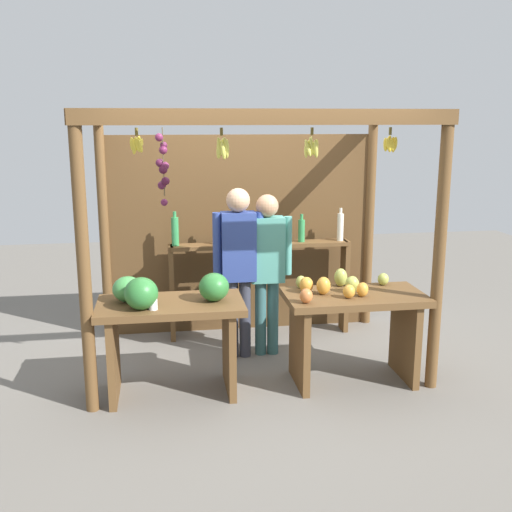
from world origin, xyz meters
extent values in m
plane|color=slate|center=(0.00, 0.00, 0.00)|extent=(12.00, 12.00, 0.00)
cylinder|color=brown|center=(-1.42, -0.86, 1.17)|extent=(0.10, 0.10, 2.34)
cylinder|color=brown|center=(1.42, -0.86, 1.17)|extent=(0.10, 0.10, 2.34)
cylinder|color=brown|center=(-1.42, 0.86, 1.17)|extent=(0.10, 0.10, 2.34)
cylinder|color=brown|center=(1.42, 0.86, 1.17)|extent=(0.10, 0.10, 2.34)
cube|color=brown|center=(0.00, -0.86, 2.28)|extent=(2.95, 0.12, 0.12)
cube|color=brown|center=(-1.42, 0.00, 2.28)|extent=(0.12, 1.82, 0.12)
cube|color=brown|center=(1.42, 0.00, 2.28)|extent=(0.12, 1.82, 0.12)
cube|color=#52381E|center=(0.00, 0.88, 1.05)|extent=(2.85, 0.04, 2.10)
cylinder|color=brown|center=(0.36, -0.74, 2.17)|extent=(0.02, 0.02, 0.06)
ellipsoid|color=#D1CC4C|center=(0.39, -0.73, 2.04)|extent=(0.04, 0.06, 0.15)
ellipsoid|color=#D1CC4C|center=(0.38, -0.71, 2.03)|extent=(0.08, 0.07, 0.15)
ellipsoid|color=#D1CC4C|center=(0.34, -0.70, 2.06)|extent=(0.07, 0.05, 0.15)
ellipsoid|color=#D1CC4C|center=(0.32, -0.72, 2.03)|extent=(0.05, 0.07, 0.15)
ellipsoid|color=#D1CC4C|center=(0.32, -0.76, 2.04)|extent=(0.07, 0.08, 0.15)
ellipsoid|color=#D1CC4C|center=(0.35, -0.76, 2.05)|extent=(0.06, 0.04, 0.15)
ellipsoid|color=#D1CC4C|center=(0.38, -0.77, 2.03)|extent=(0.06, 0.05, 0.15)
cylinder|color=brown|center=(-0.36, -0.74, 2.17)|extent=(0.02, 0.02, 0.06)
ellipsoid|color=#D1CC4C|center=(-0.32, -0.74, 2.03)|extent=(0.04, 0.06, 0.15)
ellipsoid|color=#D1CC4C|center=(-0.33, -0.72, 2.04)|extent=(0.07, 0.08, 0.15)
ellipsoid|color=#D1CC4C|center=(-0.35, -0.72, 2.05)|extent=(0.07, 0.04, 0.15)
ellipsoid|color=#D1CC4C|center=(-0.38, -0.72, 2.03)|extent=(0.05, 0.06, 0.15)
ellipsoid|color=#D1CC4C|center=(-0.38, -0.74, 2.03)|extent=(0.04, 0.06, 0.15)
ellipsoid|color=#D1CC4C|center=(-0.37, -0.75, 2.06)|extent=(0.05, 0.06, 0.15)
ellipsoid|color=#D1CC4C|center=(-0.35, -0.78, 2.03)|extent=(0.06, 0.04, 0.15)
ellipsoid|color=#D1CC4C|center=(-0.33, -0.76, 2.06)|extent=(0.05, 0.06, 0.15)
cylinder|color=brown|center=(-1.00, -0.67, 2.17)|extent=(0.02, 0.02, 0.06)
ellipsoid|color=yellow|center=(-0.97, -0.67, 2.07)|extent=(0.04, 0.06, 0.11)
ellipsoid|color=yellow|center=(-0.97, -0.63, 2.06)|extent=(0.06, 0.06, 0.12)
ellipsoid|color=yellow|center=(-0.99, -0.63, 2.08)|extent=(0.07, 0.04, 0.12)
ellipsoid|color=yellow|center=(-1.02, -0.65, 2.05)|extent=(0.05, 0.05, 0.12)
ellipsoid|color=yellow|center=(-1.03, -0.67, 2.07)|extent=(0.04, 0.08, 0.12)
ellipsoid|color=yellow|center=(-1.02, -0.69, 2.07)|extent=(0.05, 0.05, 0.12)
ellipsoid|color=yellow|center=(-1.00, -0.69, 2.08)|extent=(0.05, 0.04, 0.11)
ellipsoid|color=yellow|center=(-0.97, -0.69, 2.06)|extent=(0.06, 0.06, 0.12)
cylinder|color=brown|center=(1.00, -0.74, 2.17)|extent=(0.02, 0.02, 0.06)
ellipsoid|color=gold|center=(1.04, -0.74, 2.07)|extent=(0.04, 0.05, 0.12)
ellipsoid|color=gold|center=(1.02, -0.72, 2.06)|extent=(0.05, 0.05, 0.12)
ellipsoid|color=gold|center=(1.00, -0.71, 2.08)|extent=(0.06, 0.04, 0.12)
ellipsoid|color=gold|center=(0.98, -0.72, 2.07)|extent=(0.07, 0.06, 0.12)
ellipsoid|color=gold|center=(0.96, -0.73, 2.06)|extent=(0.04, 0.06, 0.12)
ellipsoid|color=gold|center=(0.98, -0.76, 2.05)|extent=(0.06, 0.06, 0.12)
ellipsoid|color=gold|center=(1.00, -0.76, 2.06)|extent=(0.08, 0.04, 0.12)
ellipsoid|color=gold|center=(1.01, -0.76, 2.05)|extent=(0.07, 0.06, 0.12)
cylinder|color=#4C422D|center=(-0.80, -0.44, 1.92)|extent=(0.01, 0.01, 0.55)
sphere|color=#601E42|center=(-0.83, -0.44, 2.12)|extent=(0.07, 0.07, 0.07)
sphere|color=#511938|center=(-0.79, -0.42, 2.05)|extent=(0.06, 0.06, 0.06)
sphere|color=#601E42|center=(-0.80, -0.44, 2.02)|extent=(0.07, 0.07, 0.07)
sphere|color=#511938|center=(-0.83, -0.41, 1.91)|extent=(0.07, 0.07, 0.07)
sphere|color=#601E42|center=(-0.79, -0.44, 1.89)|extent=(0.06, 0.06, 0.06)
sphere|color=#47142D|center=(-0.80, -0.44, 1.86)|extent=(0.07, 0.07, 0.07)
sphere|color=#47142D|center=(-0.79, -0.44, 1.77)|extent=(0.07, 0.07, 0.07)
sphere|color=#511938|center=(-0.82, -0.42, 1.73)|extent=(0.07, 0.07, 0.07)
sphere|color=#601E42|center=(-0.80, -0.42, 1.59)|extent=(0.06, 0.06, 0.06)
cube|color=brown|center=(-0.78, -0.65, 0.77)|extent=(1.20, 0.64, 0.06)
cube|color=brown|center=(-1.26, -0.65, 0.37)|extent=(0.06, 0.58, 0.74)
cube|color=brown|center=(-0.30, -0.65, 0.37)|extent=(0.06, 0.58, 0.74)
ellipsoid|color=#429347|center=(-1.13, -0.57, 0.90)|extent=(0.32, 0.32, 0.21)
ellipsoid|color=#2D7533|center=(-1.01, -0.80, 0.93)|extent=(0.29, 0.29, 0.26)
ellipsoid|color=#2D7533|center=(-0.43, -0.66, 0.91)|extent=(0.32, 0.32, 0.23)
cylinder|color=white|center=(-0.92, -0.83, 0.84)|extent=(0.07, 0.07, 0.09)
cube|color=brown|center=(0.78, -0.65, 0.77)|extent=(1.20, 0.64, 0.06)
cube|color=brown|center=(0.30, -0.65, 0.37)|extent=(0.06, 0.58, 0.74)
cube|color=brown|center=(1.26, -0.65, 0.37)|extent=(0.06, 0.58, 0.74)
ellipsoid|color=#A8B24C|center=(0.37, -0.41, 0.86)|extent=(0.12, 0.12, 0.12)
ellipsoid|color=#A8B24C|center=(1.12, -0.42, 0.85)|extent=(0.14, 0.14, 0.11)
ellipsoid|color=gold|center=(0.51, -0.62, 0.87)|extent=(0.17, 0.17, 0.15)
ellipsoid|color=#A8B24C|center=(0.77, -0.60, 0.87)|extent=(0.17, 0.17, 0.14)
ellipsoid|color=#A8B24C|center=(0.73, -0.39, 0.88)|extent=(0.16, 0.16, 0.16)
ellipsoid|color=gold|center=(0.69, -0.76, 0.86)|extent=(0.13, 0.13, 0.12)
ellipsoid|color=gold|center=(0.38, -0.55, 0.87)|extent=(0.17, 0.17, 0.14)
ellipsoid|color=#CC7038|center=(0.31, -0.84, 0.86)|extent=(0.13, 0.13, 0.12)
ellipsoid|color=gold|center=(0.82, -0.73, 0.86)|extent=(0.12, 0.12, 0.12)
cube|color=brown|center=(-0.75, 0.65, 0.50)|extent=(0.05, 0.20, 1.00)
cube|color=brown|center=(1.10, 0.65, 0.50)|extent=(0.05, 0.20, 1.00)
cube|color=brown|center=(0.17, 0.65, 0.98)|extent=(1.85, 0.22, 0.04)
cylinder|color=#338C4C|center=(-0.70, 0.65, 1.15)|extent=(0.07, 0.07, 0.29)
cylinder|color=#338C4C|center=(-0.70, 0.65, 1.32)|extent=(0.03, 0.03, 0.06)
cylinder|color=#994C1E|center=(-0.26, 0.65, 1.12)|extent=(0.07, 0.07, 0.25)
cylinder|color=#994C1E|center=(-0.26, 0.65, 1.28)|extent=(0.03, 0.03, 0.06)
cylinder|color=silver|center=(0.16, 0.65, 1.13)|extent=(0.07, 0.07, 0.25)
cylinder|color=silver|center=(0.16, 0.65, 1.28)|extent=(0.03, 0.03, 0.06)
cylinder|color=#338C4C|center=(0.61, 0.65, 1.12)|extent=(0.07, 0.07, 0.23)
cylinder|color=#338C4C|center=(0.61, 0.65, 1.26)|extent=(0.03, 0.03, 0.06)
cylinder|color=silver|center=(1.03, 0.65, 1.14)|extent=(0.07, 0.07, 0.29)
cylinder|color=silver|center=(1.03, 0.65, 1.32)|extent=(0.03, 0.03, 0.06)
cylinder|color=#353846|center=(-0.19, 0.07, 0.38)|extent=(0.11, 0.11, 0.77)
cylinder|color=#353846|center=(-0.07, 0.07, 0.38)|extent=(0.11, 0.11, 0.77)
cube|color=#2D428C|center=(-0.13, 0.07, 1.09)|extent=(0.32, 0.19, 0.65)
cylinder|color=#2D428C|center=(-0.33, 0.07, 1.13)|extent=(0.08, 0.08, 0.58)
cylinder|color=#2D428C|center=(0.07, 0.07, 1.13)|extent=(0.08, 0.08, 0.58)
sphere|color=tan|center=(-0.13, 0.07, 1.53)|extent=(0.22, 0.22, 0.22)
cylinder|color=#336062|center=(0.09, 0.10, 0.37)|extent=(0.11, 0.11, 0.74)
cylinder|color=#336062|center=(0.21, 0.10, 0.37)|extent=(0.11, 0.11, 0.74)
cube|color=teal|center=(0.15, 0.10, 1.05)|extent=(0.32, 0.19, 0.62)
cylinder|color=teal|center=(-0.05, 0.10, 1.08)|extent=(0.08, 0.08, 0.56)
cylinder|color=teal|center=(0.35, 0.10, 1.08)|extent=(0.08, 0.08, 0.56)
sphere|color=tan|center=(0.15, 0.10, 1.47)|extent=(0.21, 0.21, 0.21)
camera|label=1|loc=(-0.82, -5.45, 2.26)|focal=42.60mm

